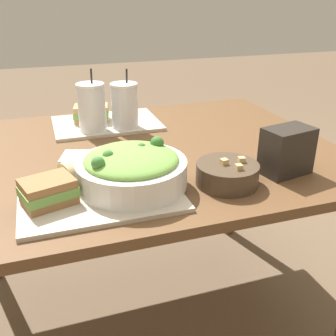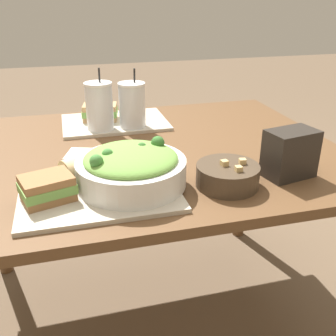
{
  "view_description": "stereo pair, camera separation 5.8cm",
  "coord_description": "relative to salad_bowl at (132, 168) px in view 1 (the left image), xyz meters",
  "views": [
    {
      "loc": [
        -0.29,
        -1.19,
        1.22
      ],
      "look_at": [
        0.01,
        -0.27,
        0.78
      ],
      "focal_mm": 42.0,
      "sensor_mm": 36.0,
      "label": 1
    },
    {
      "loc": [
        -0.24,
        -1.21,
        1.22
      ],
      "look_at": [
        0.01,
        -0.27,
        0.78
      ],
      "focal_mm": 42.0,
      "sensor_mm": 36.0,
      "label": 2
    }
  ],
  "objects": [
    {
      "name": "ground_plane",
      "position": [
        0.09,
        0.27,
        -0.79
      ],
      "size": [
        12.0,
        12.0,
        0.0
      ],
      "primitive_type": "plane",
      "color": "brown"
    },
    {
      "name": "dining_table",
      "position": [
        0.09,
        0.27,
        -0.15
      ],
      "size": [
        1.31,
        1.0,
        0.73
      ],
      "color": "brown",
      "rests_on": "ground_plane"
    },
    {
      "name": "tray_near",
      "position": [
        -0.09,
        -0.02,
        -0.06
      ],
      "size": [
        0.41,
        0.29,
        0.01
      ],
      "color": "#BCB29E",
      "rests_on": "dining_table"
    },
    {
      "name": "tray_far",
      "position": [
        0.03,
        0.57,
        -0.06
      ],
      "size": [
        0.41,
        0.29,
        0.01
      ],
      "color": "#BCB29E",
      "rests_on": "dining_table"
    },
    {
      "name": "salad_bowl",
      "position": [
        0.0,
        0.0,
        0.0
      ],
      "size": [
        0.29,
        0.29,
        0.11
      ],
      "color": "white",
      "rests_on": "tray_near"
    },
    {
      "name": "soup_bowl",
      "position": [
        0.25,
        -0.05,
        -0.03
      ],
      "size": [
        0.17,
        0.17,
        0.07
      ],
      "color": "#473828",
      "rests_on": "dining_table"
    },
    {
      "name": "sandwich_near",
      "position": [
        -0.22,
        -0.03,
        -0.02
      ],
      "size": [
        0.15,
        0.13,
        0.06
      ],
      "rotation": [
        0.0,
        0.0,
        0.3
      ],
      "color": "olive",
      "rests_on": "tray_near"
    },
    {
      "name": "baguette_near",
      "position": [
        -0.1,
        0.08,
        -0.02
      ],
      "size": [
        0.18,
        0.14,
        0.07
      ],
      "rotation": [
        0.0,
        0.0,
        2.05
      ],
      "color": "#DBBC84",
      "rests_on": "tray_near"
    },
    {
      "name": "sandwich_far",
      "position": [
        -0.02,
        0.59,
        -0.02
      ],
      "size": [
        0.15,
        0.11,
        0.06
      ],
      "rotation": [
        0.0,
        0.0,
        -0.19
      ],
      "color": "tan",
      "rests_on": "tray_far"
    },
    {
      "name": "drink_cup_dark",
      "position": [
        -0.03,
        0.48,
        0.03
      ],
      "size": [
        0.1,
        0.1,
        0.23
      ],
      "color": "silver",
      "rests_on": "tray_far"
    },
    {
      "name": "drink_cup_red",
      "position": [
        0.09,
        0.48,
        0.03
      ],
      "size": [
        0.1,
        0.1,
        0.22
      ],
      "color": "silver",
      "rests_on": "tray_far"
    },
    {
      "name": "chip_bag",
      "position": [
        0.45,
        -0.04,
        0.01
      ],
      "size": [
        0.15,
        0.11,
        0.14
      ],
      "rotation": [
        0.0,
        0.0,
        0.2
      ],
      "color": "#28231E",
      "rests_on": "dining_table"
    },
    {
      "name": "napkin_folded",
      "position": [
        -0.09,
        0.27,
        -0.06
      ],
      "size": [
        0.17,
        0.14,
        0.0
      ],
      "color": "silver",
      "rests_on": "dining_table"
    }
  ]
}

